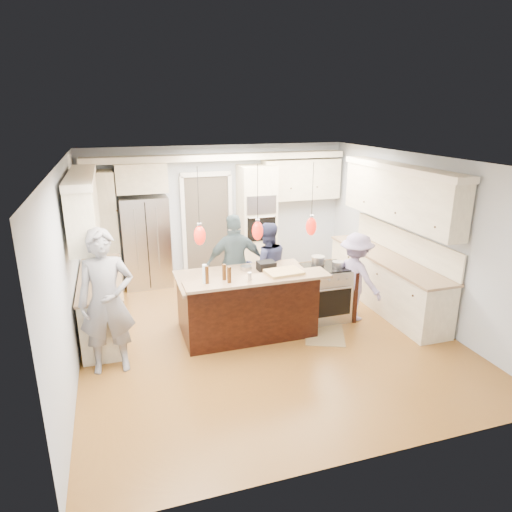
{
  "coord_description": "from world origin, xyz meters",
  "views": [
    {
      "loc": [
        -2.09,
        -6.26,
        3.38
      ],
      "look_at": [
        0.0,
        0.35,
        1.15
      ],
      "focal_mm": 32.0,
      "sensor_mm": 36.0,
      "label": 1
    }
  ],
  "objects_px": {
    "refrigerator": "(146,241)",
    "person_bar_end": "(107,302)",
    "island_range": "(326,292)",
    "kitchen_island": "(246,303)",
    "person_far_left": "(267,266)"
  },
  "relations": [
    {
      "from": "refrigerator",
      "to": "kitchen_island",
      "type": "bearing_deg",
      "value": -63.12
    },
    {
      "from": "refrigerator",
      "to": "person_far_left",
      "type": "relative_size",
      "value": 1.16
    },
    {
      "from": "refrigerator",
      "to": "person_bar_end",
      "type": "xyz_separation_m",
      "value": [
        -0.75,
        -3.09,
        0.09
      ]
    },
    {
      "from": "refrigerator",
      "to": "person_bar_end",
      "type": "relative_size",
      "value": 0.91
    },
    {
      "from": "island_range",
      "to": "refrigerator",
      "type": "bearing_deg",
      "value": 137.41
    },
    {
      "from": "refrigerator",
      "to": "island_range",
      "type": "bearing_deg",
      "value": -42.59
    },
    {
      "from": "person_far_left",
      "to": "island_range",
      "type": "bearing_deg",
      "value": 143.42
    },
    {
      "from": "person_bar_end",
      "to": "person_far_left",
      "type": "bearing_deg",
      "value": 28.01
    },
    {
      "from": "island_range",
      "to": "person_far_left",
      "type": "distance_m",
      "value": 1.12
    },
    {
      "from": "refrigerator",
      "to": "person_bar_end",
      "type": "distance_m",
      "value": 3.18
    },
    {
      "from": "island_range",
      "to": "kitchen_island",
      "type": "bearing_deg",
      "value": -176.9
    },
    {
      "from": "person_bar_end",
      "to": "person_far_left",
      "type": "distance_m",
      "value": 2.96
    },
    {
      "from": "refrigerator",
      "to": "kitchen_island",
      "type": "relative_size",
      "value": 0.86
    },
    {
      "from": "refrigerator",
      "to": "person_far_left",
      "type": "height_order",
      "value": "refrigerator"
    },
    {
      "from": "kitchen_island",
      "to": "person_far_left",
      "type": "relative_size",
      "value": 1.35
    }
  ]
}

